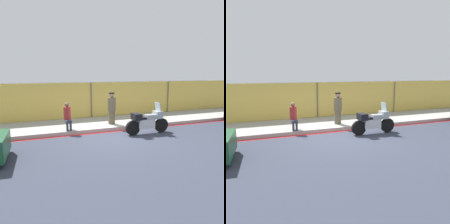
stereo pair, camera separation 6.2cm
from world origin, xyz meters
TOP-DOWN VIEW (x-y plane):
  - ground_plane at (0.00, 0.00)m, footprint 120.00×120.00m
  - sidewalk at (0.00, 2.47)m, footprint 40.56×2.87m
  - curb_paint_stripe at (0.00, 0.95)m, footprint 40.56×0.18m
  - storefront_fence at (0.00, 4.00)m, footprint 38.53×0.16m
  - motorcycle at (1.68, 0.05)m, footprint 2.24×0.52m
  - officer_standing at (0.54, 1.81)m, footprint 0.43×0.43m
  - person_seated_on_curb at (-1.83, 1.49)m, footprint 0.34×0.65m

SIDE VIEW (x-z plane):
  - ground_plane at x=0.00m, z-range 0.00..0.00m
  - curb_paint_stripe at x=0.00m, z-range 0.00..0.01m
  - sidewalk at x=0.00m, z-range 0.00..0.18m
  - motorcycle at x=1.68m, z-range -0.14..1.33m
  - person_seated_on_curb at x=-1.83m, z-range 0.25..1.54m
  - officer_standing at x=0.54m, z-range 0.19..1.86m
  - storefront_fence at x=0.00m, z-range 0.00..2.29m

